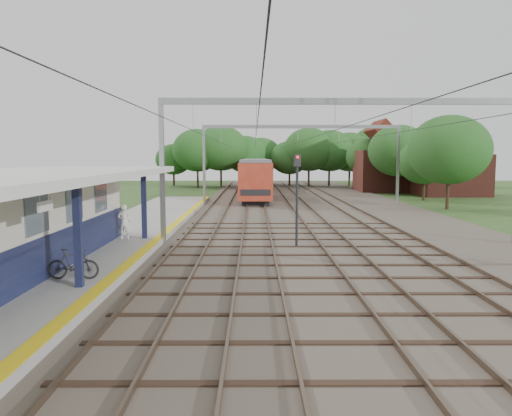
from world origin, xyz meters
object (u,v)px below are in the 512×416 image
object	(u,v)px
bicycle	(73,264)
signal_post	(297,190)
person	(124,222)
train	(255,174)

from	to	relation	value
bicycle	signal_post	distance (m)	10.74
person	bicycle	world-z (taller)	person
person	signal_post	xyz separation A→B (m)	(8.15, -0.66, 1.57)
person	bicycle	bearing A→B (deg)	90.14
person	signal_post	size ratio (longest dim) A/B	0.38
person	train	world-z (taller)	train
bicycle	signal_post	world-z (taller)	signal_post
bicycle	train	bearing A→B (deg)	-8.40
bicycle	person	bearing A→B (deg)	2.07
train	signal_post	distance (m)	36.87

